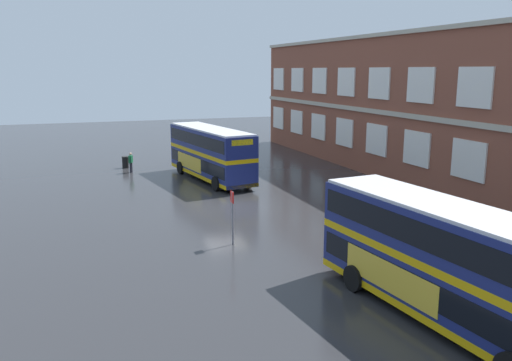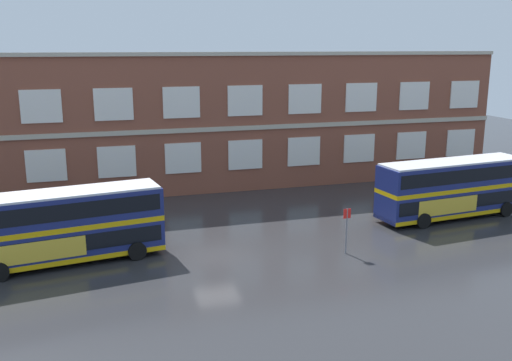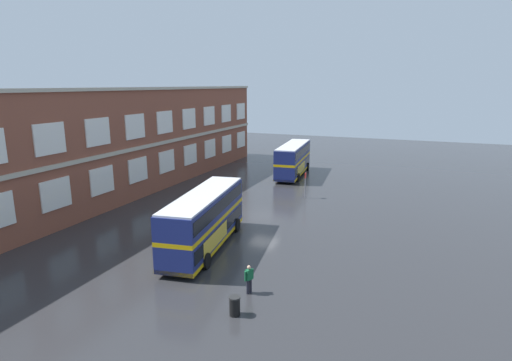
% 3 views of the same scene
% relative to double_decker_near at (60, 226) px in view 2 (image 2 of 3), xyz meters
% --- Properties ---
extents(ground_plane, '(120.00, 120.00, 0.00)m').
position_rel_double_decker_near_xyz_m(ground_plane, '(8.42, 0.66, -2.15)').
color(ground_plane, '#2B2B2D').
extents(brick_terminal_building, '(56.37, 8.19, 11.29)m').
position_rel_double_decker_near_xyz_m(brick_terminal_building, '(8.90, 16.64, 3.35)').
color(brick_terminal_building, brown).
rests_on(brick_terminal_building, ground).
extents(double_decker_near, '(11.26, 4.22, 4.07)m').
position_rel_double_decker_near_xyz_m(double_decker_near, '(0.00, 0.00, 0.00)').
color(double_decker_near, navy).
rests_on(double_decker_near, ground).
extents(double_decker_middle, '(11.20, 3.71, 4.07)m').
position_rel_double_decker_near_xyz_m(double_decker_middle, '(25.77, 1.30, 0.00)').
color(double_decker_middle, navy).
rests_on(double_decker_middle, ground).
extents(bus_stand_flag, '(0.44, 0.10, 2.70)m').
position_rel_double_decker_near_xyz_m(bus_stand_flag, '(15.69, -3.10, -0.51)').
color(bus_stand_flag, slate).
rests_on(bus_stand_flag, ground).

